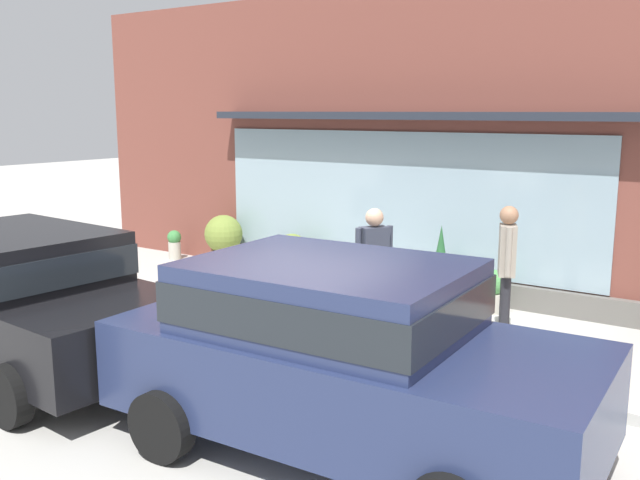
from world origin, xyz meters
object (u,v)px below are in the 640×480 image
(potted_plant_low_front, at_px, (292,256))
(potted_plant_trailing_edge, at_px, (174,244))
(fire_hydrant, at_px, (438,302))
(potted_plant_window_center, at_px, (440,265))
(pedestrian_passerby, at_px, (374,263))
(potted_plant_corner_tall, at_px, (224,238))
(pedestrian_with_handbag, at_px, (507,262))
(potted_plant_window_right, at_px, (492,290))
(parked_car_navy, at_px, (342,348))
(parked_car_black, at_px, (23,292))

(potted_plant_low_front, bearing_deg, potted_plant_trailing_edge, 179.22)
(fire_hydrant, xyz_separation_m, potted_plant_low_front, (-3.48, 1.52, -0.06))
(potted_plant_trailing_edge, height_order, potted_plant_window_center, potted_plant_window_center)
(potted_plant_low_front, bearing_deg, pedestrian_passerby, -36.07)
(pedestrian_passerby, bearing_deg, potted_plant_corner_tall, -82.51)
(pedestrian_with_handbag, bearing_deg, potted_plant_window_center, 27.07)
(potted_plant_window_right, bearing_deg, potted_plant_trailing_edge, 179.79)
(pedestrian_passerby, distance_m, parked_car_navy, 3.02)
(potted_plant_window_right, relative_size, potted_plant_low_front, 0.79)
(fire_hydrant, distance_m, potted_plant_low_front, 3.80)
(pedestrian_with_handbag, relative_size, parked_car_black, 0.42)
(potted_plant_low_front, bearing_deg, potted_plant_window_right, 0.25)
(pedestrian_passerby, distance_m, potted_plant_window_center, 2.20)
(potted_plant_window_right, relative_size, potted_plant_window_center, 0.53)
(parked_car_black, distance_m, parked_car_navy, 4.09)
(fire_hydrant, distance_m, parked_car_navy, 3.37)
(fire_hydrant, distance_m, pedestrian_passerby, 1.00)
(pedestrian_passerby, xyz_separation_m, potted_plant_corner_tall, (-4.44, 2.09, -0.46))
(potted_plant_window_right, height_order, potted_plant_trailing_edge, potted_plant_window_right)
(parked_car_black, distance_m, potted_plant_corner_tall, 5.43)
(pedestrian_passerby, bearing_deg, parked_car_black, -9.62)
(pedestrian_with_handbag, height_order, potted_plant_low_front, pedestrian_with_handbag)
(fire_hydrant, relative_size, potted_plant_window_right, 1.53)
(parked_car_navy, bearing_deg, potted_plant_window_right, 93.22)
(pedestrian_with_handbag, bearing_deg, potted_plant_window_right, 4.05)
(pedestrian_with_handbag, xyz_separation_m, potted_plant_corner_tall, (-5.82, 1.14, -0.47))
(potted_plant_low_front, bearing_deg, potted_plant_window_center, 1.86)
(potted_plant_window_right, distance_m, potted_plant_window_center, 0.91)
(parked_car_navy, relative_size, potted_plant_low_front, 5.19)
(pedestrian_with_handbag, xyz_separation_m, potted_plant_window_center, (-1.45, 1.20, -0.44))
(potted_plant_corner_tall, relative_size, potted_plant_window_center, 0.83)
(fire_hydrant, distance_m, pedestrian_with_handbag, 1.00)
(potted_plant_window_center, bearing_deg, potted_plant_window_right, -4.87)
(pedestrian_passerby, relative_size, potted_plant_corner_tall, 1.72)
(potted_plant_trailing_edge, bearing_deg, pedestrian_passerby, -20.04)
(fire_hydrant, distance_m, potted_plant_window_center, 1.76)
(potted_plant_window_center, bearing_deg, potted_plant_trailing_edge, -179.50)
(fire_hydrant, distance_m, parked_car_black, 5.01)
(fire_hydrant, xyz_separation_m, potted_plant_trailing_edge, (-6.41, 1.56, -0.17))
(potted_plant_window_right, xyz_separation_m, potted_plant_corner_tall, (-5.24, 0.01, 0.22))
(potted_plant_corner_tall, distance_m, potted_plant_trailing_edge, 1.34)
(pedestrian_with_handbag, bearing_deg, potted_plant_corner_tall, 55.59)
(potted_plant_window_right, distance_m, potted_plant_corner_tall, 5.25)
(parked_car_black, distance_m, potted_plant_trailing_edge, 5.99)
(pedestrian_with_handbag, distance_m, potted_plant_low_front, 4.40)
(pedestrian_passerby, bearing_deg, potted_plant_window_center, -145.50)
(parked_car_navy, distance_m, potted_plant_trailing_edge, 8.57)
(pedestrian_with_handbag, height_order, pedestrian_passerby, pedestrian_with_handbag)
(parked_car_navy, distance_m, potted_plant_low_front, 6.34)
(pedestrian_with_handbag, bearing_deg, potted_plant_trailing_edge, 57.52)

